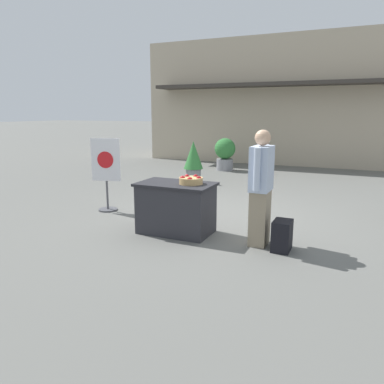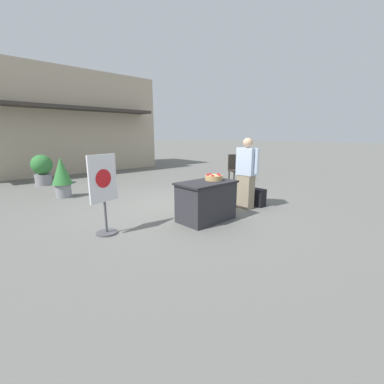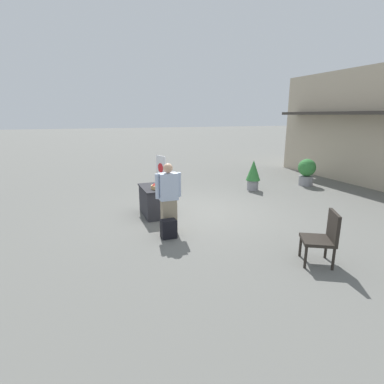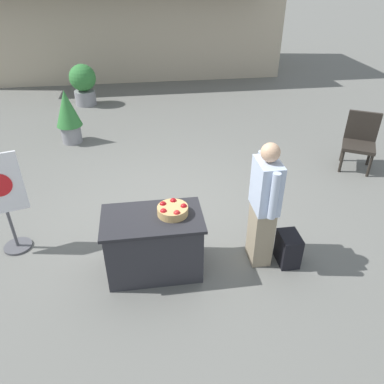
# 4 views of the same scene
# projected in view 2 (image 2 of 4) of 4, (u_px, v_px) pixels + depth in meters

# --- Properties ---
(ground_plane) EXTENTS (120.00, 120.00, 0.00)m
(ground_plane) POSITION_uv_depth(u_px,v_px,m) (180.00, 206.00, 6.26)
(ground_plane) COLOR slate
(storefront_building) EXTENTS (9.66, 4.47, 4.44)m
(storefront_building) POSITION_uv_depth(u_px,v_px,m) (43.00, 123.00, 11.66)
(storefront_building) COLOR #B7A88E
(storefront_building) RESTS_ON ground_plane
(display_table) EXTENTS (1.17, 0.70, 0.79)m
(display_table) POSITION_uv_depth(u_px,v_px,m) (206.00, 201.00, 5.13)
(display_table) COLOR #2D2D33
(display_table) RESTS_ON ground_plane
(apple_basket) EXTENTS (0.36, 0.36, 0.13)m
(apple_basket) POSITION_uv_depth(u_px,v_px,m) (214.00, 177.00, 5.21)
(apple_basket) COLOR tan
(apple_basket) RESTS_ON display_table
(person_visitor) EXTENTS (0.26, 0.61, 1.63)m
(person_visitor) POSITION_uv_depth(u_px,v_px,m) (246.00, 173.00, 5.91)
(person_visitor) COLOR gray
(person_visitor) RESTS_ON ground_plane
(backpack) EXTENTS (0.24, 0.34, 0.42)m
(backpack) POSITION_uv_depth(u_px,v_px,m) (258.00, 198.00, 6.19)
(backpack) COLOR black
(backpack) RESTS_ON ground_plane
(poster_board) EXTENTS (0.54, 0.36, 1.38)m
(poster_board) POSITION_uv_depth(u_px,v_px,m) (104.00, 192.00, 4.33)
(poster_board) COLOR #4C4C51
(poster_board) RESTS_ON ground_plane
(patio_chair) EXTENTS (0.75, 0.75, 1.00)m
(patio_chair) POSITION_uv_depth(u_px,v_px,m) (237.00, 167.00, 9.20)
(patio_chair) COLOR #28231E
(patio_chair) RESTS_ON ground_plane
(potted_plant_near_right) EXTENTS (0.67, 0.67, 1.04)m
(potted_plant_near_right) POSITION_uv_depth(u_px,v_px,m) (42.00, 168.00, 8.73)
(potted_plant_near_right) COLOR gray
(potted_plant_near_right) RESTS_ON ground_plane
(potted_plant_far_right) EXTENTS (0.52, 0.52, 1.10)m
(potted_plant_far_right) POSITION_uv_depth(u_px,v_px,m) (62.00, 176.00, 6.98)
(potted_plant_far_right) COLOR gray
(potted_plant_far_right) RESTS_ON ground_plane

